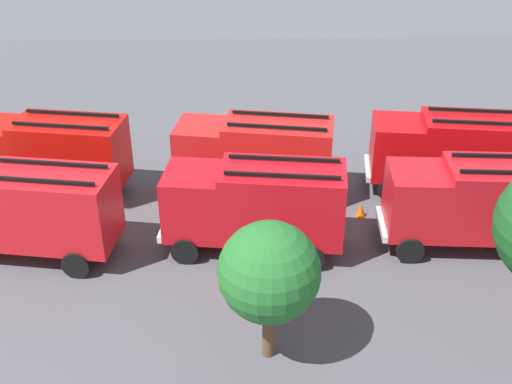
{
  "coord_description": "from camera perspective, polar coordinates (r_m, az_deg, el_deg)",
  "views": [
    {
      "loc": [
        0.61,
        23.42,
        14.9
      ],
      "look_at": [
        0.0,
        0.0,
        1.4
      ],
      "focal_mm": 44.44,
      "sensor_mm": 36.0,
      "label": 1
    }
  ],
  "objects": [
    {
      "name": "firefighter_2",
      "position": [
        27.35,
        0.04,
        -0.88
      ],
      "size": [
        0.43,
        0.27,
        1.6
      ],
      "rotation": [
        0.0,
        0.0,
        1.64
      ],
      "color": "black",
      "rests_on": "ground"
    },
    {
      "name": "tree_1",
      "position": [
        19.19,
        1.19,
        -7.27
      ],
      "size": [
        3.16,
        3.16,
        4.9
      ],
      "color": "brown",
      "rests_on": "ground"
    },
    {
      "name": "fire_truck_0",
      "position": [
        30.35,
        17.07,
        3.72
      ],
      "size": [
        7.46,
        3.52,
        3.88
      ],
      "rotation": [
        0.0,
        0.0,
        -0.13
      ],
      "color": "red",
      "rests_on": "ground"
    },
    {
      "name": "fire_truck_5",
      "position": [
        26.04,
        -19.96,
        -1.35
      ],
      "size": [
        7.49,
        3.66,
        3.88
      ],
      "rotation": [
        0.0,
        0.0,
        -0.16
      ],
      "color": "red",
      "rests_on": "ground"
    },
    {
      "name": "fire_truck_1",
      "position": [
        28.64,
        -0.11,
        3.52
      ],
      "size": [
        7.51,
        3.71,
        3.88
      ],
      "rotation": [
        0.0,
        0.0,
        -0.17
      ],
      "color": "red",
      "rests_on": "ground"
    },
    {
      "name": "fire_truck_3",
      "position": [
        26.42,
        19.32,
        -0.75
      ],
      "size": [
        7.36,
        3.18,
        3.88
      ],
      "rotation": [
        0.0,
        0.0,
        -0.07
      ],
      "color": "red",
      "rests_on": "ground"
    },
    {
      "name": "fire_truck_2",
      "position": [
        30.24,
        -18.09,
        3.45
      ],
      "size": [
        7.5,
        3.69,
        3.88
      ],
      "rotation": [
        0.0,
        0.0,
        -0.16
      ],
      "color": "red",
      "rests_on": "ground"
    },
    {
      "name": "firefighter_1",
      "position": [
        31.64,
        -6.13,
        3.59
      ],
      "size": [
        0.34,
        0.47,
        1.68
      ],
      "rotation": [
        0.0,
        0.0,
        2.89
      ],
      "color": "black",
      "rests_on": "ground"
    },
    {
      "name": "firefighter_0",
      "position": [
        22.75,
        2.16,
        -7.76
      ],
      "size": [
        0.45,
        0.3,
        1.76
      ],
      "rotation": [
        0.0,
        0.0,
        4.86
      ],
      "color": "black",
      "rests_on": "ground"
    },
    {
      "name": "ground_plane",
      "position": [
        27.76,
        0.0,
        -2.5
      ],
      "size": [
        54.97,
        54.97,
        0.0
      ],
      "primitive_type": "plane",
      "color": "#4C4C51"
    },
    {
      "name": "traffic_cone_0",
      "position": [
        28.22,
        9.41,
        -1.61
      ],
      "size": [
        0.45,
        0.45,
        0.64
      ],
      "primitive_type": "cone",
      "color": "#F2600C",
      "rests_on": "ground"
    },
    {
      "name": "fire_truck_4",
      "position": [
        24.78,
        -0.05,
        -1.01
      ],
      "size": [
        7.44,
        3.46,
        3.88
      ],
      "rotation": [
        0.0,
        0.0,
        -0.12
      ],
      "color": "red",
      "rests_on": "ground"
    }
  ]
}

